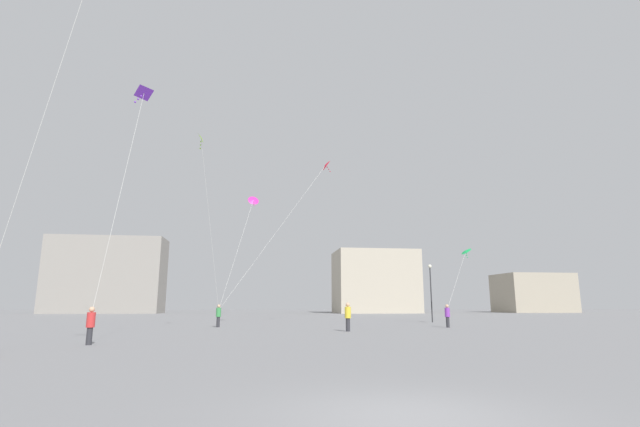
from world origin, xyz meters
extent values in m
plane|color=slate|center=(0.00, 0.00, 0.00)|extent=(300.00, 300.00, 0.00)
cylinder|color=#2D2D33|center=(10.64, 27.32, 0.40)|extent=(0.26, 0.26, 0.79)
cylinder|color=purple|center=(10.64, 27.32, 1.14)|extent=(0.38, 0.38, 0.69)
sphere|color=tan|center=(10.64, 27.32, 1.62)|extent=(0.26, 0.26, 0.26)
cylinder|color=#2D2D33|center=(-10.47, 13.76, 0.38)|extent=(0.24, 0.24, 0.75)
cylinder|color=red|center=(-10.47, 13.76, 1.08)|extent=(0.36, 0.36, 0.65)
sphere|color=tan|center=(-10.47, 13.76, 1.52)|extent=(0.24, 0.24, 0.24)
cylinder|color=#2D2D33|center=(-7.04, 29.35, 0.40)|extent=(0.26, 0.26, 0.79)
cylinder|color=#388C47|center=(-7.04, 29.35, 1.14)|extent=(0.38, 0.38, 0.69)
sphere|color=tan|center=(-7.04, 29.35, 1.61)|extent=(0.26, 0.26, 0.26)
cylinder|color=#2D2D33|center=(2.29, 22.95, 0.42)|extent=(0.28, 0.28, 0.85)
cylinder|color=yellow|center=(2.29, 22.95, 1.22)|extent=(0.41, 0.41, 0.74)
sphere|color=tan|center=(2.29, 22.95, 1.73)|extent=(0.28, 0.28, 0.28)
pyramid|color=#8CD12D|center=(-8.02, 23.81, 13.44)|extent=(0.38, 0.97, 0.57)
sphere|color=#8CD12D|center=(-8.08, 23.95, 13.21)|extent=(0.10, 0.10, 0.10)
sphere|color=#8CD12D|center=(-8.11, 24.08, 13.00)|extent=(0.10, 0.10, 0.10)
sphere|color=#8CD12D|center=(-8.15, 24.22, 12.79)|extent=(0.10, 0.10, 0.10)
cylinder|color=silver|center=(-7.54, 26.58, 7.36)|extent=(1.02, 5.56, 12.13)
pyramid|color=purple|center=(-9.38, 15.03, 12.55)|extent=(1.09, 0.87, 0.53)
sphere|color=purple|center=(-9.50, 14.92, 12.32)|extent=(0.10, 0.10, 0.10)
sphere|color=purple|center=(-9.60, 14.83, 12.11)|extent=(0.10, 0.10, 0.10)
sphere|color=purple|center=(-9.71, 14.73, 11.90)|extent=(0.10, 0.10, 0.10)
cylinder|color=silver|center=(-9.93, 14.38, 6.91)|extent=(1.10, 1.27, 11.23)
cone|color=red|center=(1.96, 34.84, 15.12)|extent=(0.99, 1.31, 1.07)
sphere|color=red|center=(2.10, 34.84, 14.91)|extent=(0.10, 0.10, 0.10)
sphere|color=red|center=(2.24, 34.84, 14.70)|extent=(0.10, 0.10, 0.10)
sphere|color=red|center=(2.38, 34.84, 14.49)|extent=(0.10, 0.10, 0.10)
cylinder|color=silver|center=(-2.54, 32.09, 8.21)|extent=(9.02, 5.51, 13.83)
cone|color=green|center=(14.56, 32.43, 6.53)|extent=(1.11, 1.18, 0.66)
sphere|color=green|center=(14.53, 32.30, 6.32)|extent=(0.10, 0.10, 0.10)
sphere|color=green|center=(14.49, 32.16, 6.11)|extent=(0.10, 0.10, 0.10)
sphere|color=green|center=(14.46, 32.02, 5.90)|extent=(0.10, 0.10, 0.10)
cylinder|color=silver|center=(12.60, 29.88, 3.91)|extent=(3.93, 5.13, 5.24)
cone|color=#D12899|center=(-4.92, 34.30, 11.36)|extent=(1.17, 0.91, 0.95)
sphere|color=#D12899|center=(-4.89, 34.16, 11.15)|extent=(0.10, 0.10, 0.10)
sphere|color=#D12899|center=(-4.85, 34.03, 10.94)|extent=(0.10, 0.10, 0.10)
sphere|color=#D12899|center=(-4.82, 33.89, 10.73)|extent=(0.10, 0.10, 0.10)
cylinder|color=silver|center=(-5.98, 31.82, 6.33)|extent=(2.13, 4.97, 10.06)
cylinder|color=silver|center=(-10.73, 8.15, 7.10)|extent=(3.33, 1.96, 11.60)
cube|color=gray|center=(-37.00, 86.32, 7.46)|extent=(22.10, 9.50, 14.91)
cube|color=#B2A893|center=(17.00, 86.29, 6.32)|extent=(17.00, 12.62, 12.65)
cube|color=#A39984|center=(53.00, 89.96, 4.17)|extent=(15.17, 11.34, 8.34)
cylinder|color=#2D2D30|center=(12.74, 37.39, 2.69)|extent=(0.12, 0.12, 5.37)
sphere|color=#EAE5C6|center=(12.74, 37.39, 5.52)|extent=(0.36, 0.36, 0.36)
camera|label=1|loc=(-2.02, -7.57, 1.75)|focal=25.49mm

